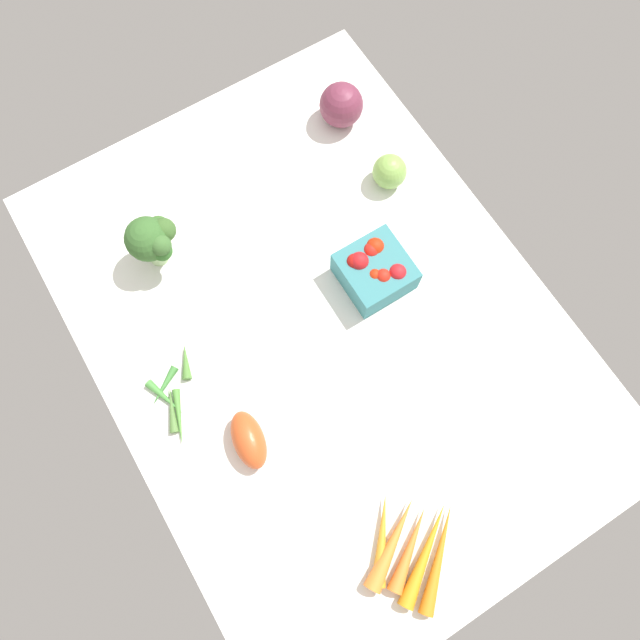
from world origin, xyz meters
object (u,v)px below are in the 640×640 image
object	(u,v)px
roma_tomato	(249,440)
heirloom_tomato_green	(390,171)
okra_pile	(173,395)
red_onion_near_basket	(341,105)
berry_basket	(375,270)
broccoli_head	(152,239)
carrot_bunch	(410,548)

from	to	relation	value
roma_tomato	heirloom_tomato_green	size ratio (longest dim) A/B	1.52
okra_pile	red_onion_near_basket	distance (cm)	62.03
heirloom_tomato_green	red_onion_near_basket	size ratio (longest dim) A/B	0.76
red_onion_near_basket	berry_basket	bearing A→B (deg)	-22.42
red_onion_near_basket	broccoli_head	bearing A→B (deg)	-79.38
broccoli_head	red_onion_near_basket	xyz separation A→B (cm)	(-8.09, 43.14, -3.15)
heirloom_tomato_green	carrot_bunch	xyz separation A→B (cm)	(55.93, -33.26, -1.90)
carrot_bunch	roma_tomato	bearing A→B (deg)	-154.45
heirloom_tomato_green	berry_basket	bearing A→B (deg)	-41.27
okra_pile	carrot_bunch	bearing A→B (deg)	26.45
berry_basket	broccoli_head	bearing A→B (deg)	-127.72
broccoli_head	red_onion_near_basket	bearing A→B (deg)	100.62
berry_basket	okra_pile	size ratio (longest dim) A/B	0.72
red_onion_near_basket	heirloom_tomato_green	bearing A→B (deg)	0.90
roma_tomato	broccoli_head	xyz separation A→B (cm)	(-37.01, 2.86, 4.80)
berry_basket	red_onion_near_basket	world-z (taller)	red_onion_near_basket
roma_tomato	red_onion_near_basket	size ratio (longest dim) A/B	1.16
berry_basket	okra_pile	bearing A→B (deg)	-89.54
berry_basket	okra_pile	world-z (taller)	berry_basket
berry_basket	roma_tomato	distance (cm)	35.76
heirloom_tomato_green	carrot_bunch	size ratio (longest dim) A/B	0.33
roma_tomato	carrot_bunch	xyz separation A→B (cm)	(27.20, 13.00, -1.25)
berry_basket	carrot_bunch	world-z (taller)	berry_basket
broccoli_head	carrot_bunch	bearing A→B (deg)	8.98
broccoli_head	heirloom_tomato_green	world-z (taller)	broccoli_head
okra_pile	heirloom_tomato_green	xyz separation A→B (cm)	(-15.39, 53.42, 2.45)
carrot_bunch	red_onion_near_basket	bearing A→B (deg)	155.47
okra_pile	red_onion_near_basket	size ratio (longest dim) A/B	1.87
berry_basket	red_onion_near_basket	bearing A→B (deg)	157.58
carrot_bunch	red_onion_near_basket	xyz separation A→B (cm)	(-72.30, 33.00, 2.90)
berry_basket	broccoli_head	world-z (taller)	broccoli_head
heirloom_tomato_green	roma_tomato	bearing A→B (deg)	-58.16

